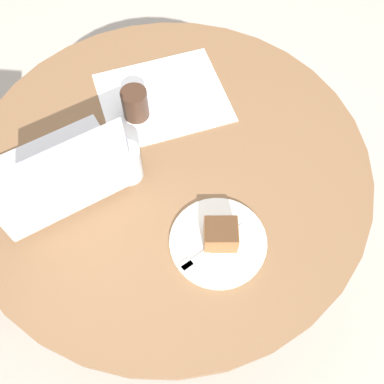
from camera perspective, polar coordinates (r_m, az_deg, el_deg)
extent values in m
plane|color=#B7AD9E|center=(1.81, -1.87, -9.53)|extent=(12.00, 12.00, 0.00)
cylinder|color=brown|center=(1.80, -1.88, -9.43)|extent=(0.43, 0.43, 0.02)
cylinder|color=brown|center=(1.46, -2.29, -4.51)|extent=(0.13, 0.13, 0.72)
cylinder|color=brown|center=(1.13, -2.96, 3.47)|extent=(1.00, 1.00, 0.03)
cube|color=#472D1E|center=(1.83, -20.17, 0.62)|extent=(0.04, 0.04, 0.43)
cube|color=white|center=(1.24, -3.73, 11.92)|extent=(0.39, 0.35, 0.00)
cylinder|color=silver|center=(1.01, 3.33, -6.35)|extent=(0.22, 0.22, 0.01)
cube|color=brown|center=(0.98, 3.68, -5.42)|extent=(0.08, 0.07, 0.06)
cube|color=#4D311C|center=(0.95, 3.79, -4.65)|extent=(0.07, 0.06, 0.00)
cube|color=silver|center=(0.99, 2.78, -7.00)|extent=(0.15, 0.10, 0.00)
cube|color=silver|center=(0.98, -0.65, -9.37)|extent=(0.04, 0.04, 0.00)
cylinder|color=#3D2619|center=(1.17, -7.23, 11.01)|extent=(0.07, 0.07, 0.09)
cylinder|color=silver|center=(1.06, -8.21, 3.66)|extent=(0.07, 0.07, 0.10)
cube|color=silver|center=(1.13, -16.75, 2.27)|extent=(0.37, 0.34, 0.02)
cube|color=black|center=(1.12, -16.87, 2.53)|extent=(0.28, 0.23, 0.00)
cube|color=silver|center=(0.96, -16.02, 1.00)|extent=(0.27, 0.14, 0.24)
cube|color=black|center=(0.96, -16.11, 1.17)|extent=(0.25, 0.13, 0.22)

